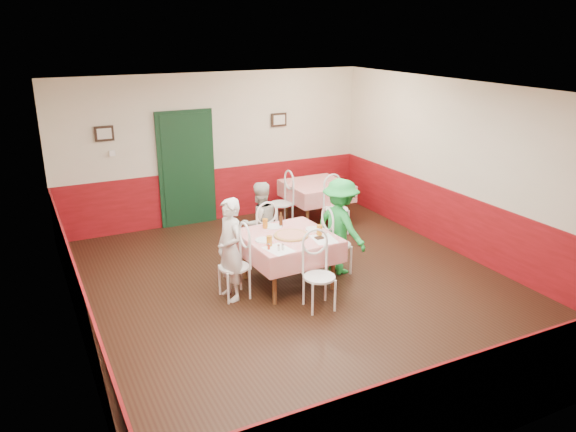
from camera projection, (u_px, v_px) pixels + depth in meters
name	position (u px, v px, depth m)	size (l,w,h in m)	color
floor	(302.00, 289.00, 8.06)	(7.00, 7.00, 0.00)	black
ceiling	(303.00, 91.00, 7.15)	(7.00, 7.00, 0.00)	white
back_wall	(216.00, 148.00, 10.57)	(6.00, 0.10, 2.80)	beige
front_wall	(500.00, 306.00, 4.64)	(6.00, 0.10, 2.80)	beige
left_wall	(68.00, 230.00, 6.34)	(0.10, 7.00, 2.80)	beige
right_wall	(470.00, 172.00, 8.87)	(0.10, 7.00, 2.80)	beige
wainscot_back	(218.00, 194.00, 10.85)	(6.00, 0.03, 1.00)	maroon
wainscot_front	(486.00, 396.00, 4.94)	(6.00, 0.03, 1.00)	maroon
wainscot_left	(79.00, 301.00, 6.64)	(0.03, 7.00, 1.00)	maroon
wainscot_right	(463.00, 225.00, 9.15)	(0.03, 7.00, 1.00)	maroon
door	(187.00, 170.00, 10.39)	(0.96, 0.06, 2.10)	black
picture_left	(104.00, 134.00, 9.54)	(0.32, 0.03, 0.26)	black
picture_right	(279.00, 120.00, 10.93)	(0.32, 0.03, 0.26)	black
thermostat	(112.00, 153.00, 9.69)	(0.10, 0.03, 0.10)	white
main_table	(288.00, 260.00, 8.12)	(1.22, 1.22, 0.77)	red
second_table	(316.00, 202.00, 10.77)	(1.12, 1.12, 0.77)	red
chair_left	(234.00, 267.00, 7.70)	(0.42, 0.42, 0.90)	white
chair_right	(337.00, 245.00, 8.49)	(0.42, 0.42, 0.90)	white
chair_far	(262.00, 237.00, 8.80)	(0.42, 0.42, 0.90)	white
chair_near	(319.00, 277.00, 7.39)	(0.42, 0.42, 0.90)	white
chair_second_a	(281.00, 204.00, 10.43)	(0.42, 0.42, 0.90)	white
chair_second_b	(337.00, 209.00, 10.11)	(0.42, 0.42, 0.90)	white
pizza	(291.00, 235.00, 7.95)	(0.48, 0.48, 0.03)	#B74723
plate_left	(264.00, 240.00, 7.80)	(0.25, 0.25, 0.01)	white
plate_right	(314.00, 229.00, 8.21)	(0.25, 0.25, 0.01)	white
plate_far	(274.00, 226.00, 8.32)	(0.25, 0.25, 0.01)	white
glass_a	(269.00, 241.00, 7.59)	(0.08, 0.08, 0.14)	#BF7219
glass_b	(319.00, 230.00, 7.98)	(0.08, 0.08, 0.15)	#BF7219
glass_c	(265.00, 223.00, 8.26)	(0.08, 0.08, 0.14)	#BF7219
beer_bottle	(281.00, 220.00, 8.32)	(0.05, 0.05, 0.20)	#381C0A
shaker_a	(279.00, 248.00, 7.43)	(0.04, 0.04, 0.09)	silver
shaker_b	(283.00, 247.00, 7.45)	(0.04, 0.04, 0.09)	silver
shaker_c	(269.00, 246.00, 7.47)	(0.04, 0.04, 0.09)	#B23319
menu_left	(278.00, 249.00, 7.49)	(0.30, 0.40, 0.00)	white
menu_right	(324.00, 239.00, 7.85)	(0.30, 0.40, 0.00)	white
wallet	(319.00, 238.00, 7.87)	(0.11, 0.09, 0.02)	black
diner_left	(230.00, 250.00, 7.59)	(0.52, 0.34, 1.44)	gray
diner_far	(260.00, 223.00, 8.77)	(0.65, 0.50, 1.33)	gray
diner_right	(340.00, 226.00, 8.42)	(0.95, 0.55, 1.47)	gray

